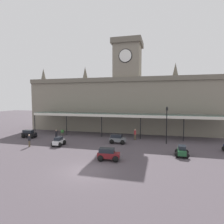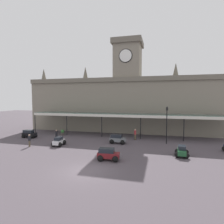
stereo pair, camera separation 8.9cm
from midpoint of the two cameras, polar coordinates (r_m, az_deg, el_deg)
ground_plane at (r=17.41m, az=-7.69°, el=-17.42°), size 140.00×140.00×0.00m
station_building at (r=36.47m, az=4.84°, el=3.19°), size 38.84×5.91×17.33m
entrance_canopy at (r=31.50m, az=3.22°, el=-0.73°), size 32.32×3.26×3.85m
car_grey_estate at (r=26.87m, az=1.79°, el=-8.37°), size 2.27×1.57×1.27m
car_black_estate at (r=33.52m, az=-23.79°, el=-6.21°), size 2.28×1.60×1.27m
car_white_sedan at (r=26.66m, az=-15.82°, el=-8.76°), size 1.61×2.11×1.19m
car_green_sedan at (r=22.52m, az=20.59°, el=-11.27°), size 1.62×2.11×1.19m
car_maroon_estate at (r=19.81m, az=-1.06°, el=-12.95°), size 2.32×1.66×1.27m
pedestrian_beside_cars at (r=29.35m, az=7.16°, el=-6.64°), size 0.34×0.34×1.67m
pedestrian_near_entrance at (r=29.90m, az=-16.49°, el=-6.58°), size 0.38×0.34×1.67m
pedestrian_crossing_forecourt at (r=27.28m, az=-23.77°, el=-7.79°), size 0.34×0.37×1.67m
victorian_lamppost at (r=27.30m, az=16.42°, el=-2.59°), size 0.30×0.30×5.30m
planter_near_kerb at (r=33.94m, az=-14.74°, el=-5.99°), size 0.60×0.60×0.96m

